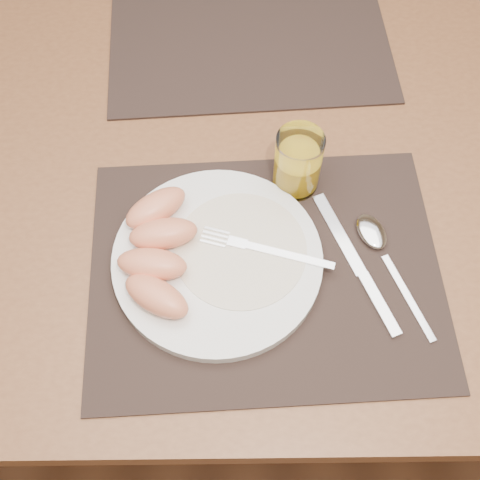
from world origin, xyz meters
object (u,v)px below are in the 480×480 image
table (248,170)px  placemat_near (265,271)px  fork (255,247)px  knife (362,274)px  spoon (377,241)px  placemat_far (248,30)px  plate (217,259)px  juice_glass (297,164)px

table → placemat_near: placemat_near is taller
fork → knife: 0.14m
spoon → table: bearing=132.2°
placemat_near → placemat_far: 0.44m
placemat_near → knife: 0.12m
plate → juice_glass: bearing=49.1°
placemat_near → plate: size_ratio=1.67×
juice_glass → fork: bearing=-117.6°
table → spoon: 0.26m
placemat_near → spoon: (0.15, 0.04, 0.01)m
plate → juice_glass: juice_glass is taller
table → spoon: bearing=-47.8°
table → juice_glass: 0.17m
placemat_far → plate: plate is taller
placemat_far → plate: size_ratio=1.67×
table → placemat_near: size_ratio=3.11×
table → plate: (-0.04, -0.21, 0.10)m
table → fork: (0.00, -0.20, 0.11)m
table → juice_glass: (0.06, -0.08, 0.13)m
fork → placemat_far: bearing=90.3°
fork → juice_glass: (0.06, 0.11, 0.02)m
placemat_near → fork: (-0.01, 0.02, 0.02)m
placemat_near → placemat_far: size_ratio=1.00×
table → plate: size_ratio=5.19×
fork → table: bearing=91.3°
placemat_far → juice_glass: juice_glass is taller
knife → juice_glass: (-0.08, 0.14, 0.04)m
placemat_near → knife: knife is taller
placemat_near → plate: 0.06m
spoon → juice_glass: (-0.10, 0.10, 0.04)m
knife → fork: bearing=166.8°
fork → knife: size_ratio=0.82×
fork → juice_glass: juice_glass is taller
fork → spoon: (0.16, 0.01, -0.01)m
placemat_far → knife: (0.14, -0.45, 0.00)m
knife → placemat_near: bearing=176.2°
knife → juice_glass: bearing=118.4°
table → spoon: size_ratio=7.51×
placemat_near → knife: (0.12, -0.01, 0.00)m
knife → juice_glass: juice_glass is taller
knife → spoon: (0.02, 0.05, 0.00)m
placemat_far → fork: bearing=-89.7°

